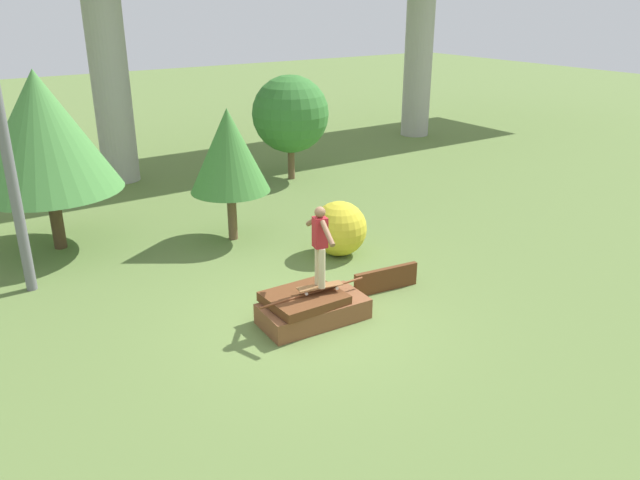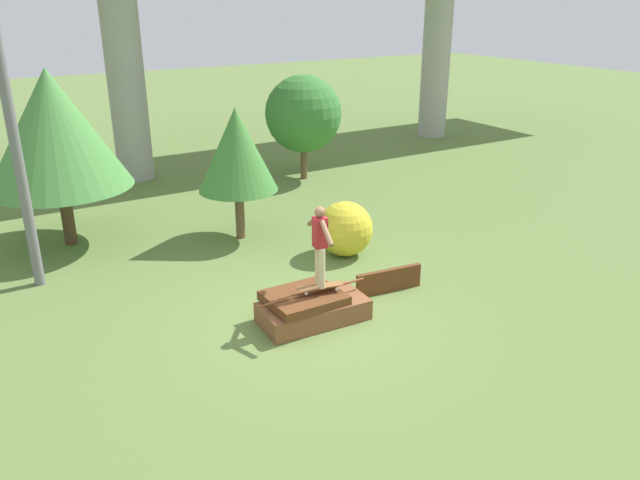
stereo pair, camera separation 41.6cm
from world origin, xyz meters
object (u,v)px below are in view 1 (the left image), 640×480
at_px(tree_behind_right, 42,132).
at_px(tree_mid_back, 290,114).
at_px(skateboard, 320,287).
at_px(skater, 320,242).
at_px(tree_behind_left, 229,151).
at_px(bush_yellow_flowering, 339,229).

bearing_deg(tree_behind_right, tree_mid_back, 14.87).
bearing_deg(skateboard, skater, 180.00).
bearing_deg(tree_behind_left, tree_mid_back, 43.52).
relative_size(skateboard, tree_mid_back, 0.26).
bearing_deg(skater, tree_behind_left, 83.48).
relative_size(skater, tree_behind_right, 0.36).
xyz_separation_m(tree_behind_right, bush_yellow_flowering, (5.04, -3.86, -2.05)).
height_order(skater, tree_behind_right, tree_behind_right).
relative_size(skater, tree_mid_back, 0.46).
distance_m(skater, tree_behind_left, 4.49).
xyz_separation_m(tree_mid_back, bush_yellow_flowering, (-2.33, -5.82, -1.40)).
bearing_deg(tree_mid_back, bush_yellow_flowering, -111.80).
height_order(skateboard, tree_mid_back, tree_mid_back).
distance_m(skateboard, skater, 0.84).
bearing_deg(skateboard, tree_behind_left, 83.48).
distance_m(tree_behind_left, tree_mid_back, 5.31).
xyz_separation_m(skateboard, skater, (-0.00, 0.00, 0.84)).
bearing_deg(skateboard, bush_yellow_flowering, 48.08).
bearing_deg(skater, tree_mid_back, 61.67).
bearing_deg(tree_behind_left, bush_yellow_flowering, -54.87).
distance_m(tree_behind_left, bush_yellow_flowering, 3.04).
xyz_separation_m(tree_behind_left, bush_yellow_flowering, (1.52, -2.16, -1.50)).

